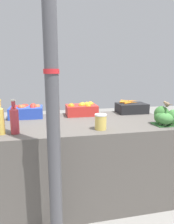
% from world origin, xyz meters
% --- Properties ---
extents(ground_plane, '(10.00, 10.00, 0.00)m').
position_xyz_m(ground_plane, '(0.00, 0.00, 0.00)').
color(ground_plane, gray).
extents(market_table, '(1.75, 0.94, 0.83)m').
position_xyz_m(market_table, '(0.00, 0.00, 0.41)').
color(market_table, '#56514C').
rests_on(market_table, ground_plane).
extents(support_pole, '(0.10, 0.10, 2.44)m').
position_xyz_m(support_pole, '(-0.37, -0.68, 1.22)').
color(support_pole, '#4C4C51').
rests_on(support_pole, ground_plane).
extents(apple_crate, '(0.36, 0.25, 0.16)m').
position_xyz_m(apple_crate, '(-0.64, 0.32, 0.90)').
color(apple_crate, '#2847B7').
rests_on(apple_crate, market_table).
extents(orange_crate, '(0.36, 0.25, 0.16)m').
position_xyz_m(orange_crate, '(0.01, 0.32, 0.90)').
color(orange_crate, red).
rests_on(orange_crate, market_table).
extents(carrot_crate, '(0.36, 0.25, 0.16)m').
position_xyz_m(carrot_crate, '(0.64, 0.32, 0.89)').
color(carrot_crate, black).
rests_on(carrot_crate, market_table).
extents(broccoli_pile, '(0.22, 0.21, 0.18)m').
position_xyz_m(broccoli_pile, '(0.70, -0.30, 0.91)').
color(broccoli_pile, '#2D602D').
rests_on(broccoli_pile, market_table).
extents(juice_bottle_golden, '(0.06, 0.06, 0.29)m').
position_xyz_m(juice_bottle_golden, '(-0.79, -0.29, 0.95)').
color(juice_bottle_golden, gold).
rests_on(juice_bottle_golden, market_table).
extents(juice_bottle_ruby, '(0.07, 0.07, 0.29)m').
position_xyz_m(juice_bottle_ruby, '(-0.68, -0.29, 0.95)').
color(juice_bottle_ruby, '#B2333D').
rests_on(juice_bottle_ruby, market_table).
extents(pickle_jar, '(0.11, 0.11, 0.14)m').
position_xyz_m(pickle_jar, '(0.06, -0.32, 0.90)').
color(pickle_jar, '#DBBC56').
rests_on(pickle_jar, market_table).
extents(sparrow_bird, '(0.04, 0.14, 0.05)m').
position_xyz_m(sparrow_bird, '(0.72, -0.31, 1.04)').
color(sparrow_bird, '#4C3D2D').
rests_on(sparrow_bird, broccoli_pile).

